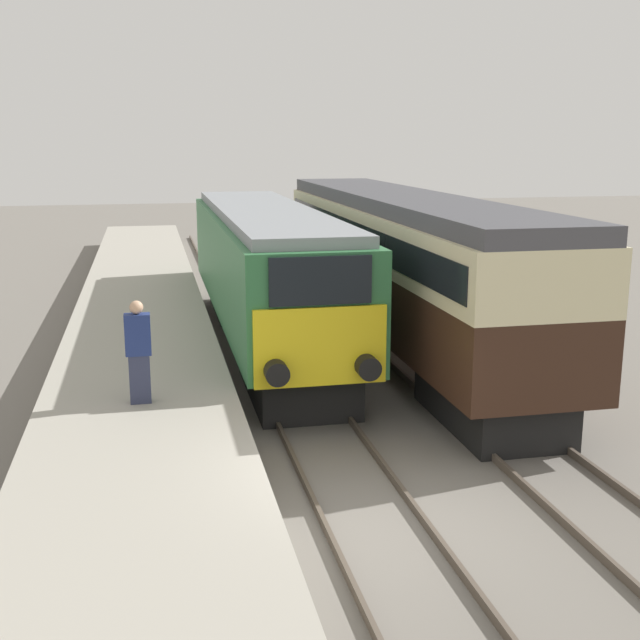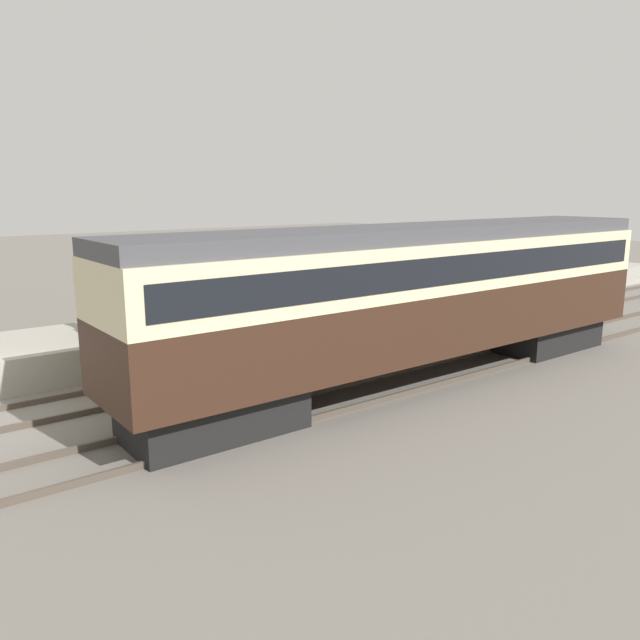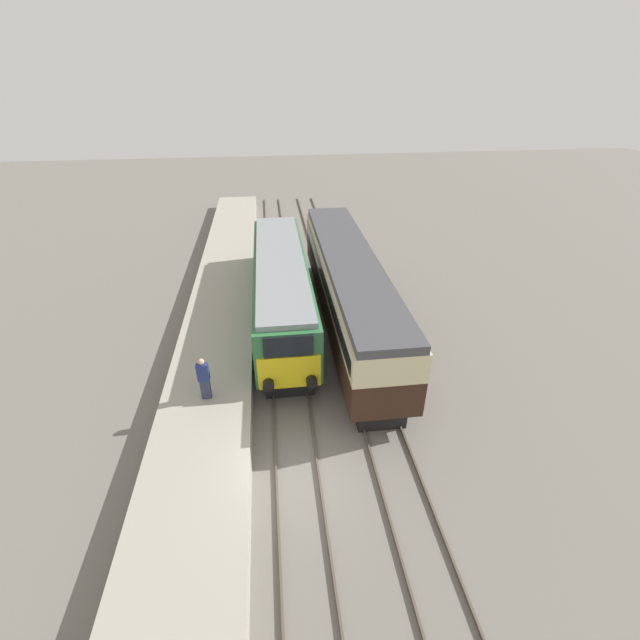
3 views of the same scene
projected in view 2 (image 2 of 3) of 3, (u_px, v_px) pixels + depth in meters
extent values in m
cube|color=#9E998C|center=(237.00, 327.00, 20.67)|extent=(3.50, 50.00, 0.95)
cube|color=#4C4238|center=(189.00, 373.00, 16.96)|extent=(0.07, 60.00, 0.14)
cube|color=#4C4238|center=(214.00, 385.00, 15.84)|extent=(0.07, 60.00, 0.14)
cube|color=#4C4238|center=(255.00, 406.00, 14.31)|extent=(0.07, 60.00, 0.14)
cube|color=#4C4238|center=(291.00, 425.00, 13.20)|extent=(0.07, 60.00, 0.14)
cube|color=black|center=(239.00, 356.00, 16.98)|extent=(2.03, 4.00, 1.00)
cube|color=black|center=(453.00, 317.00, 22.19)|extent=(2.03, 4.00, 1.00)
cube|color=#2D6B3D|center=(361.00, 280.00, 19.23)|extent=(2.70, 13.76, 2.46)
cube|color=yellow|center=(147.00, 324.00, 15.22)|extent=(2.48, 0.10, 1.48)
cube|color=black|center=(144.00, 274.00, 14.97)|extent=(1.89, 0.10, 0.89)
cube|color=gray|center=(361.00, 236.00, 18.96)|extent=(2.38, 13.21, 0.24)
cylinder|color=black|center=(126.00, 334.00, 15.84)|extent=(0.44, 0.35, 0.44)
cylinder|color=black|center=(153.00, 347.00, 14.51)|extent=(0.44, 0.35, 0.44)
cube|color=black|center=(214.00, 411.00, 12.83)|extent=(1.89, 3.60, 0.95)
cube|color=black|center=(544.00, 333.00, 19.81)|extent=(1.89, 3.60, 0.95)
cube|color=#331E14|center=(416.00, 317.00, 16.06)|extent=(2.70, 16.14, 1.55)
cube|color=beige|center=(418.00, 264.00, 15.78)|extent=(2.71, 16.14, 1.22)
cube|color=black|center=(418.00, 264.00, 15.78)|extent=(2.75, 15.50, 0.67)
cube|color=#424247|center=(419.00, 233.00, 15.62)|extent=(2.48, 16.14, 0.36)
cube|color=#2D334C|center=(98.00, 318.00, 17.73)|extent=(0.36, 0.24, 0.86)
cube|color=navy|center=(96.00, 290.00, 17.57)|extent=(0.44, 0.26, 0.72)
sphere|color=tan|center=(95.00, 273.00, 17.47)|extent=(0.23, 0.23, 0.23)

